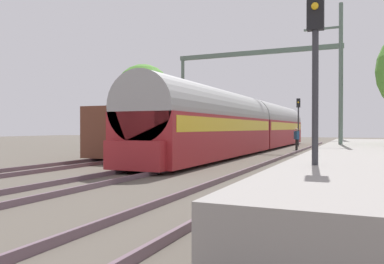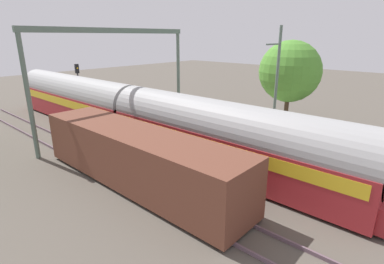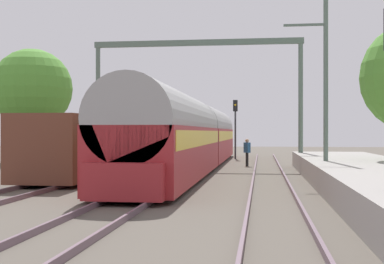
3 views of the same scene
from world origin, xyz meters
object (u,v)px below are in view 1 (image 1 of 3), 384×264
Objects in this scene: passenger_train at (251,125)px; freight_car at (163,132)px; railway_signal_near at (315,67)px; person_crossing at (297,137)px; railway_signal_far at (298,115)px; catenary_gantry at (255,78)px.

freight_car is at bearing -125.78° from passenger_train.
freight_car is 2.71× the size of railway_signal_near.
person_crossing is 9.22m from railway_signal_far.
freight_car is 11.05m from person_crossing.
catenary_gantry reaches higher than passenger_train.
railway_signal_near reaches higher than person_crossing.
railway_signal_far is (1.92, 11.12, 1.05)m from passenger_train.
passenger_train is 11.33m from railway_signal_far.
freight_car is at bearing 96.36° from person_crossing.
freight_car is 17.63m from railway_signal_near.
catenary_gantry is (4.33, 7.44, 4.20)m from freight_car.
passenger_train is at bearing 54.22° from freight_car.
railway_signal_far is 0.36× the size of catenary_gantry.
passenger_train is 2.52× the size of catenary_gantry.
passenger_train is 20.78m from railway_signal_near.
railway_signal_far is at bearing 69.96° from freight_car.
catenary_gantry is at bearing 59.83° from freight_car.
person_crossing is at bearing 13.70° from catenary_gantry.
freight_car is 9.58m from catenary_gantry.
passenger_train is 2.53× the size of freight_car.
person_crossing is (7.40, 8.19, -0.44)m from freight_car.
freight_car is (-4.33, -6.00, -0.50)m from passenger_train.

